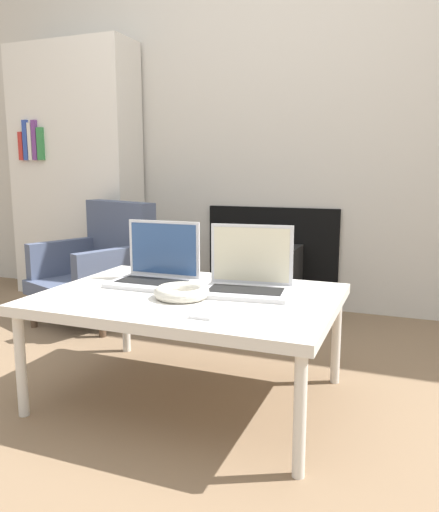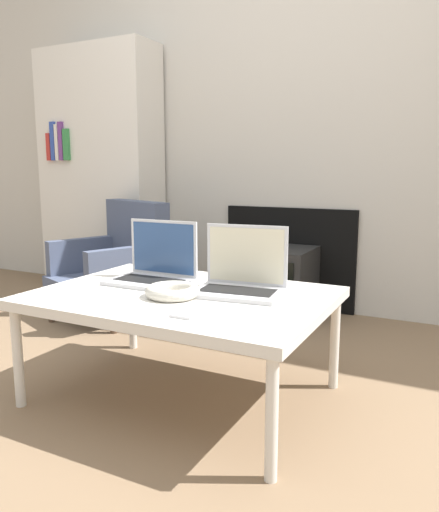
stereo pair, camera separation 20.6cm
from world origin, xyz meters
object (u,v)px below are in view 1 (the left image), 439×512
laptop_left (157,269)px  armchair (102,262)px  tv (262,280)px  headphones (182,292)px  phone (208,312)px  laptop_right (248,277)px

laptop_left → armchair: 0.97m
tv → headphones: bearing=-86.6°
phone → armchair: bearing=137.4°
laptop_left → headphones: bearing=-41.2°
armchair → phone: bearing=-21.0°
laptop_right → armchair: 1.27m
phone → tv: (-0.23, 1.38, -0.21)m
laptop_left → laptop_right: 0.38m
phone → headphones: bearing=136.9°
tv → phone: bearing=-80.6°
headphones → tv: 1.26m
laptop_right → phone: size_ratio=2.46×
laptop_right → laptop_left: bearing=173.1°
laptop_right → phone: laptop_right is taller
laptop_left → armchair: size_ratio=0.45×
headphones → tv: size_ratio=0.48×
headphones → armchair: 1.22m
laptop_left → headphones: 0.26m
tv → laptop_right: bearing=-76.4°
laptop_left → tv: 1.10m
phone → tv: phone is taller
phone → armchair: armchair is taller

